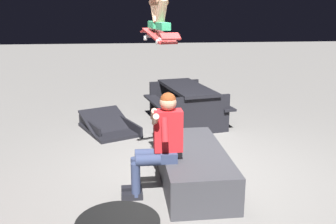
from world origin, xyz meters
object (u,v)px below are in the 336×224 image
at_px(kicker_ramp, 109,128).
at_px(ledge_box_main, 193,166).
at_px(person_sitting_on_ledge, 159,140).
at_px(skateboard, 159,36).
at_px(picnic_table_back, 187,99).

bearing_deg(kicker_ramp, ledge_box_main, -153.00).
relative_size(ledge_box_main, person_sitting_on_ledge, 1.45).
distance_m(ledge_box_main, person_sitting_on_ledge, 0.73).
distance_m(skateboard, kicker_ramp, 3.25).
relative_size(person_sitting_on_ledge, kicker_ramp, 0.89).
bearing_deg(skateboard, picnic_table_back, -15.23).
height_order(ledge_box_main, kicker_ramp, ledge_box_main).
relative_size(ledge_box_main, skateboard, 1.81).
height_order(person_sitting_on_ledge, skateboard, skateboard).
relative_size(kicker_ramp, picnic_table_back, 0.75).
distance_m(skateboard, picnic_table_back, 3.36).
bearing_deg(kicker_ramp, picnic_table_back, -75.96).
relative_size(ledge_box_main, picnic_table_back, 0.97).
xyz_separation_m(person_sitting_on_ledge, picnic_table_back, (3.00, -0.80, -0.22)).
xyz_separation_m(skateboard, kicker_ramp, (2.55, 0.73, -1.88)).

